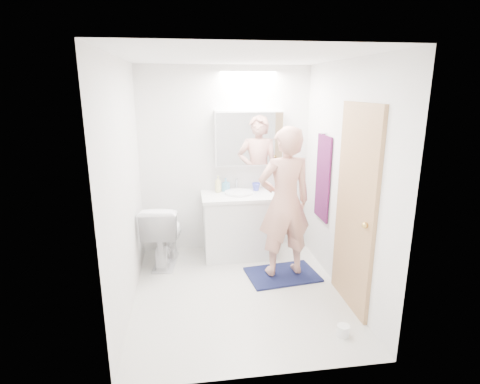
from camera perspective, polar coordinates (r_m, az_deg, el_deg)
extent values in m
plane|color=silver|center=(4.25, -0.19, -14.71)|extent=(2.50, 2.50, 0.00)
plane|color=white|center=(3.69, -0.23, 19.54)|extent=(2.50, 2.50, 0.00)
plane|color=white|center=(5.01, -2.20, 4.64)|extent=(2.50, 0.00, 2.50)
plane|color=white|center=(2.62, 3.61, -5.48)|extent=(2.50, 0.00, 2.50)
plane|color=white|center=(3.81, -16.83, 0.54)|extent=(0.00, 2.50, 2.50)
plane|color=white|center=(4.09, 15.23, 1.66)|extent=(0.00, 2.50, 2.50)
cube|color=white|center=(4.97, -0.13, -5.14)|extent=(0.90, 0.55, 0.78)
cube|color=white|center=(4.84, -0.13, -0.59)|extent=(0.95, 0.58, 0.04)
cylinder|color=white|center=(4.86, -0.18, -0.10)|extent=(0.36, 0.36, 0.03)
cylinder|color=#BABABF|center=(5.03, -0.48, 1.18)|extent=(0.02, 0.02, 0.16)
cube|color=white|center=(4.93, 1.36, 8.00)|extent=(0.88, 0.14, 0.70)
cube|color=silver|center=(4.85, 1.51, 7.88)|extent=(0.84, 0.01, 0.66)
imported|color=white|center=(4.83, -11.30, -6.07)|extent=(0.53, 0.82, 0.78)
cube|color=#131C3E|center=(4.61, 6.32, -12.12)|extent=(0.86, 0.65, 0.02)
imported|color=tan|center=(4.27, 6.66, -1.56)|extent=(0.66, 0.48, 1.69)
cube|color=#AA8255|center=(3.83, 16.79, -2.49)|extent=(0.04, 0.80, 2.00)
sphere|color=gold|center=(3.57, 18.13, -4.74)|extent=(0.06, 0.06, 0.06)
cube|color=#161034|center=(4.60, 12.23, 2.06)|extent=(0.02, 0.42, 1.00)
cylinder|color=silver|center=(4.51, 12.45, 8.50)|extent=(0.07, 0.02, 0.02)
imported|color=beige|center=(4.93, -3.28, 1.20)|extent=(0.12, 0.12, 0.22)
imported|color=#62ABD3|center=(4.97, -2.12, 1.09)|extent=(0.11, 0.11, 0.17)
imported|color=#434FCB|center=(5.02, 2.40, 0.79)|extent=(0.14, 0.14, 0.10)
cylinder|color=white|center=(3.72, 15.11, -19.30)|extent=(0.11, 0.11, 0.10)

